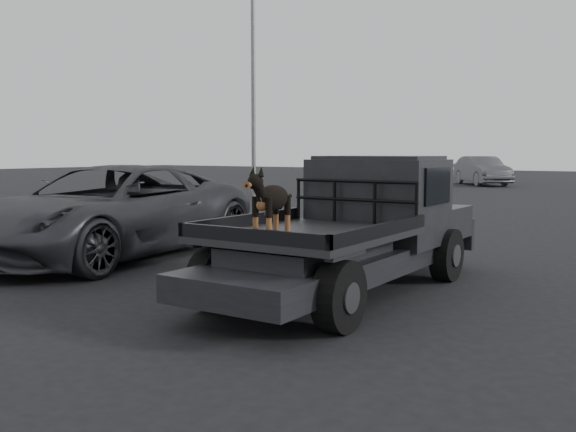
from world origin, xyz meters
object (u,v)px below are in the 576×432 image
Objects in this scene: parked_suv at (110,211)px; distant_car_a at (482,171)px; dog at (272,203)px; floodlight_near at (253,28)px; flatbed_ute at (347,258)px.

parked_suv reaches higher than distant_car_a.
dog is 0.06× the size of floodlight_near.
distant_car_a is at bearing 69.54° from floodlight_near.
parked_suv is (-4.89, 0.29, 0.35)m from flatbed_ute.
distant_car_a is at bearing 103.29° from flatbed_ute.
floodlight_near reaches higher than distant_car_a.
dog is at bearing -115.20° from distant_car_a.
floodlight_near is (-12.09, 14.33, 6.45)m from flatbed_ute.
floodlight_near is at bearing -148.09° from distant_car_a.
dog is 0.13× the size of parked_suv.
parked_suv is (-4.78, 1.87, -0.48)m from dog.
flatbed_ute is 7.30× the size of dog.
dog is (-0.11, -1.57, 0.83)m from flatbed_ute.
flatbed_ute is at bearing -10.09° from parked_suv.
floodlight_near is (-11.98, 15.90, 5.62)m from dog.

